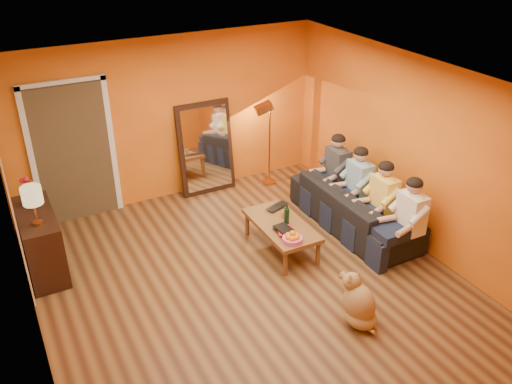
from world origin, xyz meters
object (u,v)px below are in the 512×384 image
mirror_frame (206,148)px  sideboard (41,242)px  coffee_table (281,236)px  table_lamp (34,206)px  dog (359,300)px  floor_lamp (269,144)px  person_far_left (410,219)px  sofa (354,207)px  person_mid_left (383,201)px  laptop (280,208)px  vase (30,198)px  person_mid_right (359,185)px  wine_bottle (287,214)px  tumbler (285,214)px  person_far_right (337,171)px

mirror_frame → sideboard: mirror_frame is taller
coffee_table → sideboard: bearing=161.0°
sideboard → table_lamp: bearing=-90.0°
mirror_frame → dog: mirror_frame is taller
floor_lamp → person_far_left: bearing=-67.4°
sideboard → sofa: (4.24, -1.03, -0.10)m
sofa → person_mid_left: (0.13, -0.45, 0.29)m
sideboard → table_lamp: (0.00, -0.30, 0.68)m
person_mid_left → laptop: bearing=147.4°
coffee_table → vase: (-2.98, 1.31, 0.74)m
table_lamp → person_mid_left: (4.37, -1.18, -0.49)m
sofa → vase: (-4.24, 1.28, 0.63)m
sideboard → laptop: sideboard is taller
dog → person_mid_left: bearing=54.7°
person_mid_left → floor_lamp: bearing=103.4°
sofa → person_far_left: 1.05m
mirror_frame → vase: mirror_frame is taller
person_mid_right → person_mid_left: bearing=-90.0°
sideboard → person_far_left: 4.82m
dog → vase: bearing=146.3°
wine_bottle → sofa: bearing=3.6°
sideboard → laptop: (3.16, -0.71, 0.01)m
dog → wine_bottle: size_ratio=2.07×
person_far_left → tumbler: (-1.27, 1.09, -0.14)m
tumbler → vase: (-3.10, 1.19, 0.48)m
sideboard → person_mid_left: size_ratio=0.97×
wine_bottle → sideboard: bearing=159.9°
mirror_frame → laptop: mirror_frame is taller
dog → person_mid_left: size_ratio=0.53×
sideboard → coffee_table: bearing=-19.6°
person_far_right → vase: person_far_right is taller
person_mid_left → person_far_right: bearing=90.0°
vase → tumbler: bearing=-21.0°
person_mid_right → tumbler: person_mid_right is taller
table_lamp → person_far_right: table_lamp is taller
person_mid_right → person_far_right: 0.55m
wine_bottle → tumbler: 0.21m
coffee_table → vase: bearing=156.9°
floor_lamp → person_far_right: 1.31m
person_mid_left → tumbler: (-1.27, 0.54, -0.14)m
person_far_left → floor_lamp: bearing=100.9°
person_far_left → vase: 4.94m
person_far_left → person_far_right: size_ratio=1.00×
dog → person_mid_right: 2.30m
sofa → person_far_left: bearing=-172.6°
sideboard → person_far_left: (4.37, -2.03, 0.18)m
person_far_left → laptop: bearing=132.4°
mirror_frame → laptop: size_ratio=4.17×
person_mid_left → coffee_table: bearing=163.0°
person_mid_right → vase: size_ratio=6.05×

